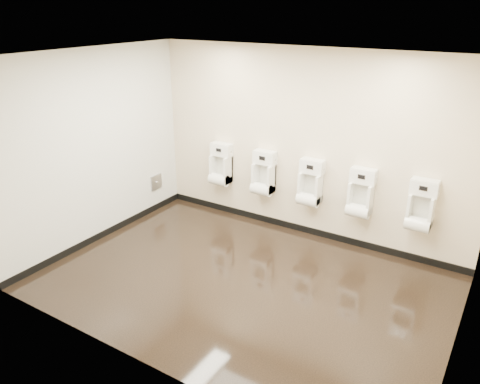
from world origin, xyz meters
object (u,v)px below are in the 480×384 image
object	(u,v)px
access_panel	(156,182)
urinal_0	(221,167)
urinal_2	(310,186)
urinal_4	(421,209)
urinal_1	(263,176)
urinal_3	(360,197)

from	to	relation	value
access_panel	urinal_0	size ratio (longest dim) A/B	0.37
urinal_2	urinal_4	size ratio (longest dim) A/B	1.00
urinal_0	access_panel	bearing A→B (deg)	-157.73
urinal_1	urinal_3	size ratio (longest dim) A/B	1.00
urinal_0	urinal_4	distance (m)	3.17
urinal_2	urinal_4	xyz separation A→B (m)	(1.57, 0.00, 0.00)
urinal_1	urinal_0	bearing A→B (deg)	180.00
urinal_4	urinal_3	bearing A→B (deg)	180.00
urinal_1	urinal_2	world-z (taller)	same
access_panel	urinal_2	world-z (taller)	urinal_2
urinal_3	urinal_4	bearing A→B (deg)	0.00
access_panel	urinal_0	bearing A→B (deg)	22.27
urinal_2	urinal_3	xyz separation A→B (m)	(0.76, 0.00, 0.00)
urinal_2	urinal_4	world-z (taller)	same
access_panel	urinal_2	size ratio (longest dim) A/B	0.37
urinal_4	access_panel	bearing A→B (deg)	-174.19
urinal_0	urinal_4	xyz separation A→B (m)	(3.17, 0.00, 0.00)
access_panel	urinal_4	size ratio (longest dim) A/B	0.37
access_panel	urinal_0	world-z (taller)	urinal_0
access_panel	urinal_2	bearing A→B (deg)	9.21
urinal_1	urinal_2	size ratio (longest dim) A/B	1.00
urinal_1	access_panel	bearing A→B (deg)	-166.96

